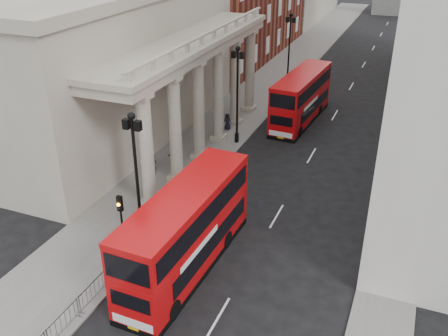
{
  "coord_description": "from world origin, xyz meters",
  "views": [
    {
      "loc": [
        13.22,
        -17.05,
        17.73
      ],
      "look_at": [
        2.37,
        9.74,
        2.99
      ],
      "focal_mm": 40.0,
      "sensor_mm": 36.0,
      "label": 1
    }
  ],
  "objects_px": {
    "traffic_light": "(121,217)",
    "bus_far": "(301,97)",
    "lamp_post_south": "(136,172)",
    "pedestrian_a": "(153,165)",
    "lamp_post_north": "(289,46)",
    "pedestrian_c": "(227,121)",
    "bus_near": "(187,229)",
    "pedestrian_b": "(172,156)",
    "lamp_post_mid": "(237,89)"
  },
  "relations": [
    {
      "from": "bus_far",
      "to": "pedestrian_c",
      "type": "xyz_separation_m",
      "value": [
        -5.56,
        -4.81,
        -1.54
      ]
    },
    {
      "from": "lamp_post_north",
      "to": "pedestrian_b",
      "type": "height_order",
      "value": "lamp_post_north"
    },
    {
      "from": "traffic_light",
      "to": "bus_far",
      "type": "distance_m",
      "value": 25.44
    },
    {
      "from": "lamp_post_mid",
      "to": "lamp_post_north",
      "type": "bearing_deg",
      "value": 90.0
    },
    {
      "from": "bus_far",
      "to": "pedestrian_a",
      "type": "distance_m",
      "value": 16.99
    },
    {
      "from": "lamp_post_south",
      "to": "pedestrian_a",
      "type": "xyz_separation_m",
      "value": [
        -3.66,
        7.94,
        -3.98
      ]
    },
    {
      "from": "lamp_post_south",
      "to": "pedestrian_a",
      "type": "height_order",
      "value": "lamp_post_south"
    },
    {
      "from": "pedestrian_a",
      "to": "pedestrian_b",
      "type": "relative_size",
      "value": 1.01
    },
    {
      "from": "lamp_post_north",
      "to": "pedestrian_a",
      "type": "distance_m",
      "value": 24.66
    },
    {
      "from": "lamp_post_south",
      "to": "lamp_post_north",
      "type": "distance_m",
      "value": 32.0
    },
    {
      "from": "bus_far",
      "to": "lamp_post_south",
      "type": "bearing_deg",
      "value": -95.28
    },
    {
      "from": "bus_far",
      "to": "pedestrian_b",
      "type": "xyz_separation_m",
      "value": [
        -6.82,
        -13.25,
        -1.51
      ]
    },
    {
      "from": "lamp_post_mid",
      "to": "pedestrian_c",
      "type": "bearing_deg",
      "value": 127.68
    },
    {
      "from": "lamp_post_mid",
      "to": "lamp_post_north",
      "type": "distance_m",
      "value": 16.0
    },
    {
      "from": "lamp_post_mid",
      "to": "bus_near",
      "type": "bearing_deg",
      "value": -78.38
    },
    {
      "from": "pedestrian_c",
      "to": "lamp_post_north",
      "type": "bearing_deg",
      "value": 89.87
    },
    {
      "from": "pedestrian_a",
      "to": "pedestrian_c",
      "type": "xyz_separation_m",
      "value": [
        1.85,
        10.41,
        -0.04
      ]
    },
    {
      "from": "bus_far",
      "to": "pedestrian_b",
      "type": "bearing_deg",
      "value": -113.32
    },
    {
      "from": "lamp_post_south",
      "to": "bus_far",
      "type": "xyz_separation_m",
      "value": [
        3.75,
        23.15,
        -2.49
      ]
    },
    {
      "from": "bus_near",
      "to": "pedestrian_a",
      "type": "xyz_separation_m",
      "value": [
        -7.14,
        8.87,
        -1.59
      ]
    },
    {
      "from": "traffic_light",
      "to": "lamp_post_north",
      "type": "bearing_deg",
      "value": 90.17
    },
    {
      "from": "lamp_post_south",
      "to": "lamp_post_north",
      "type": "relative_size",
      "value": 1.0
    },
    {
      "from": "lamp_post_north",
      "to": "traffic_light",
      "type": "relative_size",
      "value": 1.93
    },
    {
      "from": "bus_far",
      "to": "pedestrian_a",
      "type": "xyz_separation_m",
      "value": [
        -7.41,
        -15.22,
        -1.5
      ]
    },
    {
      "from": "traffic_light",
      "to": "pedestrian_c",
      "type": "distance_m",
      "value": 20.57
    },
    {
      "from": "lamp_post_mid",
      "to": "bus_far",
      "type": "xyz_separation_m",
      "value": [
        3.75,
        7.15,
        -2.49
      ]
    },
    {
      "from": "bus_near",
      "to": "pedestrian_c",
      "type": "relative_size",
      "value": 7.37
    },
    {
      "from": "pedestrian_a",
      "to": "lamp_post_north",
      "type": "bearing_deg",
      "value": 82.24
    },
    {
      "from": "lamp_post_mid",
      "to": "lamp_post_south",
      "type": "bearing_deg",
      "value": -90.0
    },
    {
      "from": "lamp_post_south",
      "to": "lamp_post_north",
      "type": "xyz_separation_m",
      "value": [
        0.0,
        32.0,
        0.0
      ]
    },
    {
      "from": "traffic_light",
      "to": "lamp_post_south",
      "type": "bearing_deg",
      "value": 92.84
    },
    {
      "from": "pedestrian_b",
      "to": "lamp_post_mid",
      "type": "bearing_deg",
      "value": -131.74
    },
    {
      "from": "lamp_post_south",
      "to": "bus_far",
      "type": "relative_size",
      "value": 0.76
    },
    {
      "from": "bus_near",
      "to": "pedestrian_c",
      "type": "distance_m",
      "value": 20.06
    },
    {
      "from": "lamp_post_south",
      "to": "traffic_light",
      "type": "distance_m",
      "value": 2.71
    },
    {
      "from": "pedestrian_a",
      "to": "traffic_light",
      "type": "bearing_deg",
      "value": -68.44
    },
    {
      "from": "bus_far",
      "to": "pedestrian_b",
      "type": "relative_size",
      "value": 6.82
    },
    {
      "from": "lamp_post_north",
      "to": "bus_near",
      "type": "distance_m",
      "value": 33.21
    },
    {
      "from": "pedestrian_a",
      "to": "pedestrian_c",
      "type": "bearing_deg",
      "value": 80.81
    },
    {
      "from": "lamp_post_south",
      "to": "pedestrian_c",
      "type": "xyz_separation_m",
      "value": [
        -1.81,
        18.34,
        -4.03
      ]
    },
    {
      "from": "traffic_light",
      "to": "pedestrian_b",
      "type": "xyz_separation_m",
      "value": [
        -3.17,
        11.93,
        -2.19
      ]
    },
    {
      "from": "lamp_post_south",
      "to": "bus_far",
      "type": "bearing_deg",
      "value": 80.8
    },
    {
      "from": "pedestrian_a",
      "to": "pedestrian_c",
      "type": "relative_size",
      "value": 1.06
    },
    {
      "from": "lamp_post_north",
      "to": "bus_near",
      "type": "height_order",
      "value": "lamp_post_north"
    },
    {
      "from": "lamp_post_north",
      "to": "bus_far",
      "type": "distance_m",
      "value": 9.93
    },
    {
      "from": "bus_near",
      "to": "pedestrian_b",
      "type": "bearing_deg",
      "value": 123.0
    },
    {
      "from": "bus_near",
      "to": "pedestrian_a",
      "type": "bearing_deg",
      "value": 130.69
    },
    {
      "from": "pedestrian_b",
      "to": "traffic_light",
      "type": "bearing_deg",
      "value": 89.86
    },
    {
      "from": "pedestrian_c",
      "to": "traffic_light",
      "type": "bearing_deg",
      "value": -77.23
    },
    {
      "from": "bus_near",
      "to": "pedestrian_b",
      "type": "distance_m",
      "value": 12.77
    }
  ]
}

